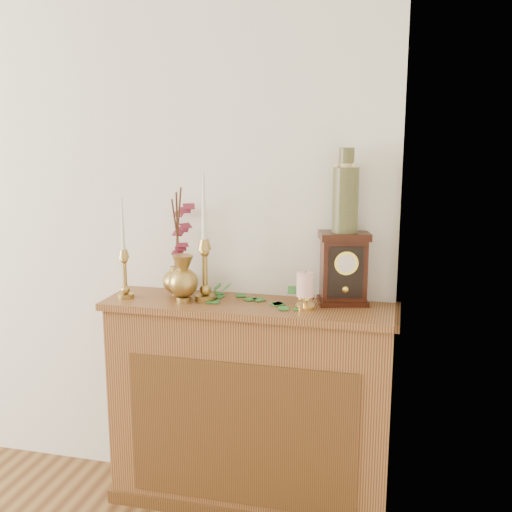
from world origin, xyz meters
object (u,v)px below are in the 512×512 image
(ginger_jar, at_px, (181,246))
(mantel_clock, at_px, (343,269))
(candlestick_center, at_px, (205,259))
(candlestick_left, at_px, (124,266))
(ceramic_vase, at_px, (346,195))
(bud_vase, at_px, (183,279))

(ginger_jar, xyz_separation_m, mantel_clock, (0.71, -0.00, -0.07))
(candlestick_center, relative_size, ginger_jar, 1.13)
(candlestick_center, xyz_separation_m, mantel_clock, (0.58, 0.09, -0.03))
(candlestick_left, distance_m, ceramic_vase, 0.98)
(candlestick_left, xyz_separation_m, bud_vase, (0.27, -0.00, -0.04))
(candlestick_left, bearing_deg, bud_vase, -0.61)
(candlestick_left, height_order, candlestick_center, candlestick_center)
(ginger_jar, distance_m, mantel_clock, 0.72)
(candlestick_left, bearing_deg, candlestick_center, 8.03)
(ginger_jar, distance_m, ceramic_vase, 0.75)
(mantel_clock, bearing_deg, ceramic_vase, 90.00)
(bud_vase, xyz_separation_m, mantel_clock, (0.65, 0.14, 0.05))
(bud_vase, xyz_separation_m, ginger_jar, (-0.06, 0.14, 0.12))
(bud_vase, bearing_deg, candlestick_left, 179.39)
(bud_vase, height_order, ginger_jar, ginger_jar)
(bud_vase, distance_m, ceramic_vase, 0.76)
(mantel_clock, height_order, ceramic_vase, ceramic_vase)
(candlestick_left, bearing_deg, ceramic_vase, 8.51)
(candlestick_left, height_order, mantel_clock, candlestick_left)
(candlestick_left, xyz_separation_m, mantel_clock, (0.92, 0.14, 0.01))
(bud_vase, height_order, ceramic_vase, ceramic_vase)
(mantel_clock, bearing_deg, candlestick_center, 173.54)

